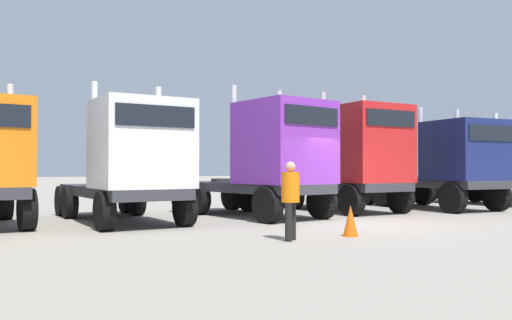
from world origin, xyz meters
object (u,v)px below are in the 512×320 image
at_px(semi_truck_red, 357,158).
at_px(traffic_cone_mid, 351,221).
at_px(visitor_in_hivis, 290,195).
at_px(semi_truck_navy, 449,164).
at_px(semi_truck_purple, 272,158).
at_px(semi_truck_white, 132,162).

height_order(semi_truck_red, traffic_cone_mid, semi_truck_red).
bearing_deg(visitor_in_hivis, semi_truck_navy, 73.58).
bearing_deg(semi_truck_purple, semi_truck_navy, 78.78).
bearing_deg(visitor_in_hivis, semi_truck_red, 89.98).
height_order(semi_truck_red, visitor_in_hivis, semi_truck_red).
bearing_deg(traffic_cone_mid, visitor_in_hivis, -178.53).
height_order(visitor_in_hivis, traffic_cone_mid, visitor_in_hivis).
distance_m(semi_truck_red, traffic_cone_mid, 7.12).
relative_size(semi_truck_purple, semi_truck_red, 1.07).
relative_size(semi_truck_red, traffic_cone_mid, 8.29).
relative_size(semi_truck_white, semi_truck_purple, 1.02).
xyz_separation_m(semi_truck_purple, traffic_cone_mid, (-0.35, -4.84, -1.55)).
bearing_deg(semi_truck_white, traffic_cone_mid, 34.29).
relative_size(semi_truck_navy, visitor_in_hivis, 3.61).
bearing_deg(semi_truck_white, semi_truck_navy, 85.20).
bearing_deg(semi_truck_red, visitor_in_hivis, -49.85).
distance_m(semi_truck_white, semi_truck_purple, 4.44).
bearing_deg(semi_truck_purple, traffic_cone_mid, -17.21).
relative_size(semi_truck_white, semi_truck_navy, 1.06).
distance_m(semi_truck_white, semi_truck_red, 8.27).
xyz_separation_m(semi_truck_navy, traffic_cone_mid, (-8.13, -5.10, -1.40)).
xyz_separation_m(visitor_in_hivis, traffic_cone_mid, (1.61, 0.04, -0.64)).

